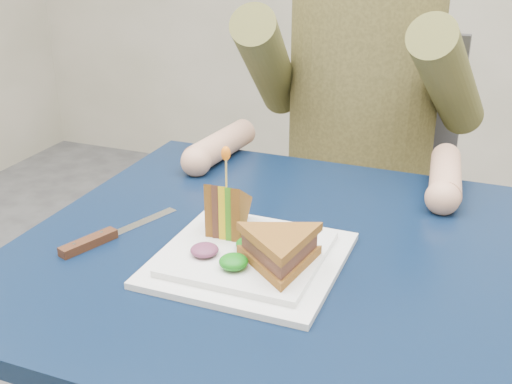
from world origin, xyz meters
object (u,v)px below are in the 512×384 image
at_px(chair, 364,189).
at_px(plate, 250,257).
at_px(fork, 200,224).
at_px(diner, 364,52).
at_px(table, 268,288).
at_px(sandwich_flat, 280,250).
at_px(sandwich_upright, 227,211).
at_px(knife, 99,239).

xyz_separation_m(chair, plate, (-0.01, -0.77, 0.20)).
bearing_deg(fork, diner, 77.54).
height_order(table, fork, fork).
bearing_deg(diner, sandwich_flat, -85.87).
relative_size(diner, sandwich_upright, 6.12).
bearing_deg(knife, table, 20.37).
bearing_deg(chair, diner, -90.00).
xyz_separation_m(diner, fork, (-0.13, -0.57, -0.18)).
height_order(chair, diner, diner).
bearing_deg(chair, sandwich_upright, -94.86).
bearing_deg(knife, chair, 72.83).
relative_size(chair, plate, 3.58).
distance_m(table, sandwich_flat, 0.16).
relative_size(chair, sandwich_flat, 4.71).
height_order(diner, sandwich_upright, diner).
bearing_deg(sandwich_upright, knife, -158.49).
height_order(chair, fork, chair).
bearing_deg(sandwich_flat, plate, 155.56).
xyz_separation_m(table, knife, (-0.25, -0.09, 0.09)).
relative_size(diner, knife, 3.47).
height_order(chair, sandwich_upright, chair).
height_order(plate, knife, plate).
distance_m(chair, sandwich_flat, 0.83).
xyz_separation_m(sandwich_flat, fork, (-0.18, 0.11, -0.04)).
relative_size(table, fork, 4.18).
height_order(diner, sandwich_flat, diner).
distance_m(plate, sandwich_upright, 0.08).
bearing_deg(sandwich_upright, fork, 151.39).
xyz_separation_m(diner, plate, (-0.01, -0.65, -0.18)).
bearing_deg(table, knife, -159.63).
relative_size(plate, fork, 1.45).
height_order(diner, fork, diner).
distance_m(sandwich_upright, fork, 0.09).
relative_size(chair, knife, 4.33).
xyz_separation_m(chair, sandwich_upright, (-0.06, -0.72, 0.24)).
bearing_deg(table, plate, -95.38).
xyz_separation_m(plate, fork, (-0.12, 0.08, -0.01)).
bearing_deg(fork, knife, -137.64).
relative_size(sandwich_flat, fork, 1.10).
distance_m(table, chair, 0.71).
bearing_deg(sandwich_flat, fork, 148.99).
height_order(sandwich_upright, fork, sandwich_upright).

